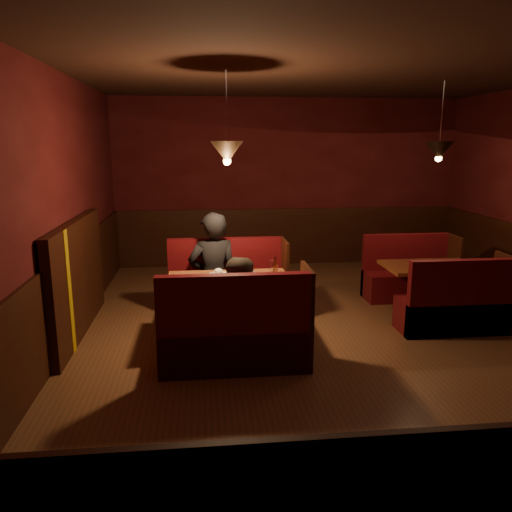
{
  "coord_description": "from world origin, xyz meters",
  "views": [
    {
      "loc": [
        -1.5,
        -5.22,
        2.14
      ],
      "look_at": [
        -0.94,
        -0.01,
        0.95
      ],
      "focal_mm": 35.0,
      "sensor_mm": 36.0,
      "label": 1
    }
  ],
  "objects": [
    {
      "name": "room",
      "position": [
        -0.28,
        0.04,
        1.05
      ],
      "size": [
        6.02,
        7.02,
        2.92
      ],
      "color": "brown",
      "rests_on": "ground"
    },
    {
      "name": "main_table",
      "position": [
        -1.22,
        -0.0,
        0.54
      ],
      "size": [
        1.32,
        0.8,
        0.92
      ],
      "color": "brown",
      "rests_on": "ground"
    },
    {
      "name": "main_bench_far",
      "position": [
        -1.21,
        0.74,
        0.31
      ],
      "size": [
        1.45,
        0.52,
        0.99
      ],
      "color": "#4C0E0F",
      "rests_on": "ground"
    },
    {
      "name": "main_bench_near",
      "position": [
        -1.21,
        -0.75,
        0.31
      ],
      "size": [
        1.45,
        0.52,
        0.99
      ],
      "color": "#4C0E0F",
      "rests_on": "ground"
    },
    {
      "name": "second_table",
      "position": [
        1.34,
        0.62,
        0.47
      ],
      "size": [
        1.13,
        0.72,
        0.64
      ],
      "color": "brown",
      "rests_on": "ground"
    },
    {
      "name": "second_bench_far",
      "position": [
        1.37,
        1.29,
        0.28
      ],
      "size": [
        1.25,
        0.47,
        0.89
      ],
      "color": "#4C0E0F",
      "rests_on": "ground"
    },
    {
      "name": "second_bench_near",
      "position": [
        1.37,
        -0.06,
        0.28
      ],
      "size": [
        1.25,
        0.47,
        0.89
      ],
      "color": "#4C0E0F",
      "rests_on": "ground"
    },
    {
      "name": "diner_a",
      "position": [
        -1.38,
        0.69,
        0.84
      ],
      "size": [
        0.67,
        0.49,
        1.69
      ],
      "primitive_type": "imported",
      "rotation": [
        0.0,
        0.0,
        3.29
      ],
      "color": "black",
      "rests_on": "ground"
    },
    {
      "name": "diner_b",
      "position": [
        -1.12,
        -0.66,
        0.72
      ],
      "size": [
        0.73,
        0.58,
        1.43
      ],
      "primitive_type": "imported",
      "rotation": [
        0.0,
        0.0,
        0.05
      ],
      "color": "#41362D",
      "rests_on": "ground"
    }
  ]
}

